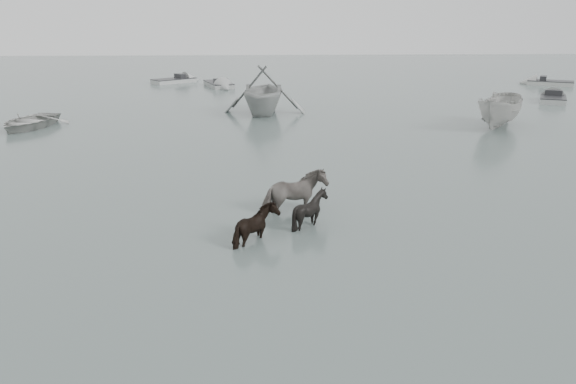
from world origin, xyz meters
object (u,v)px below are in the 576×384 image
at_px(pony_dark, 257,219).
at_px(rowboat_lead, 28,119).
at_px(pony_pinto, 294,184).
at_px(pony_black, 310,205).

bearing_deg(pony_dark, rowboat_lead, 48.43).
relative_size(pony_pinto, rowboat_lead, 0.46).
relative_size(pony_pinto, pony_dark, 1.54).
bearing_deg(pony_black, rowboat_lead, 41.28).
height_order(pony_pinto, pony_black, pony_pinto).
bearing_deg(pony_black, pony_dark, 126.27).
relative_size(pony_dark, pony_black, 1.02).
relative_size(pony_black, rowboat_lead, 0.29).
height_order(pony_black, rowboat_lead, pony_black).
height_order(pony_dark, pony_black, pony_dark).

